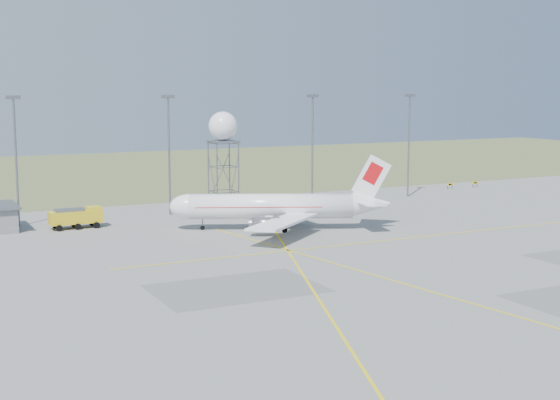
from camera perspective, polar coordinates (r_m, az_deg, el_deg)
name	(u,v)px	position (r m, az deg, el deg)	size (l,w,h in m)	color
ground	(472,299)	(83.43, 13.90, -7.04)	(400.00, 400.00, 0.00)	gray
grass_strip	(114,171)	(208.66, -12.04, 2.05)	(400.00, 120.00, 0.03)	#586B3B
mast_a	(16,150)	(128.28, -18.77, 3.49)	(2.20, 0.50, 20.50)	slate
mast_b	(169,145)	(134.11, -8.13, 4.03)	(2.20, 0.50, 20.50)	slate
mast_c	(312,140)	(145.55, 2.39, 4.42)	(2.20, 0.50, 20.50)	slate
mast_d	(409,137)	(157.47, 9.41, 4.60)	(2.20, 0.50, 20.50)	slate
taxi_sign_near	(450,185)	(172.73, 12.33, 1.10)	(1.60, 0.17, 1.20)	black
taxi_sign_far	(475,183)	(177.22, 14.08, 1.22)	(1.60, 0.17, 1.20)	black
airliner_main	(275,207)	(119.56, -0.36, -0.49)	(32.32, 30.08, 11.60)	white
radar_tower	(223,158)	(132.30, -4.17, 3.11)	(4.90, 4.90, 17.73)	slate
fire_truck	(77,218)	(125.00, -14.61, -1.31)	(8.08, 3.31, 3.22)	gold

